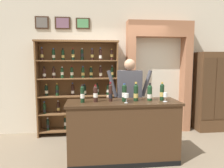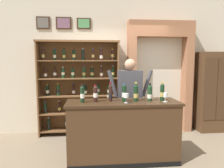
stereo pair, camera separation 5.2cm
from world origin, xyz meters
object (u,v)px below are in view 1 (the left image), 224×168
at_px(side_cabinet, 210,92).
at_px(tasting_bottle_prosecco, 136,93).
at_px(wine_shelf, 78,85).
at_px(wine_glass_left, 126,96).
at_px(tasting_bottle_vin_santo, 82,94).
at_px(tasting_bottle_grappa, 96,94).
at_px(tasting_bottle_super_tuscan, 124,93).
at_px(tasting_bottle_rosso, 111,93).
at_px(tasting_counter, 123,131).
at_px(tasting_bottle_brunello, 150,93).
at_px(shopkeeper, 129,92).
at_px(tasting_bottle_chianti, 162,92).
at_px(wine_glass_spare, 165,95).

bearing_deg(side_cabinet, tasting_bottle_prosecco, -148.25).
height_order(wine_shelf, wine_glass_left, wine_shelf).
height_order(tasting_bottle_vin_santo, tasting_bottle_grappa, tasting_bottle_vin_santo).
bearing_deg(tasting_bottle_prosecco, side_cabinet, 31.75).
bearing_deg(tasting_bottle_super_tuscan, tasting_bottle_rosso, 172.12).
bearing_deg(tasting_bottle_rosso, tasting_counter, -6.08).
bearing_deg(tasting_bottle_brunello, tasting_counter, -178.59).
bearing_deg(tasting_bottle_rosso, shopkeeper, 52.25).
bearing_deg(wine_shelf, tasting_counter, -60.04).
bearing_deg(tasting_counter, side_cabinet, 29.48).
distance_m(wine_shelf, tasting_bottle_grappa, 1.45).
distance_m(side_cabinet, tasting_bottle_brunello, 2.32).
height_order(wine_shelf, tasting_bottle_rosso, wine_shelf).
distance_m(tasting_counter, shopkeeper, 0.84).
height_order(shopkeeper, tasting_bottle_vin_santo, shopkeeper).
bearing_deg(shopkeeper, wine_glass_left, -105.10).
distance_m(tasting_bottle_super_tuscan, tasting_bottle_brunello, 0.44).
relative_size(tasting_bottle_grappa, wine_glass_left, 1.83).
xyz_separation_m(shopkeeper, tasting_bottle_prosecco, (-0.00, -0.57, 0.09)).
height_order(shopkeeper, tasting_bottle_rosso, shopkeeper).
height_order(tasting_bottle_super_tuscan, tasting_bottle_chianti, tasting_bottle_chianti).
relative_size(tasting_bottle_prosecco, wine_glass_spare, 2.09).
relative_size(shopkeeper, tasting_bottle_rosso, 5.32).
bearing_deg(tasting_bottle_rosso, wine_glass_spare, -8.40).
bearing_deg(tasting_counter, wine_glass_spare, -9.10).
relative_size(side_cabinet, tasting_bottle_grappa, 6.69).
bearing_deg(tasting_bottle_brunello, tasting_bottle_vin_santo, -178.18).
relative_size(tasting_counter, tasting_bottle_prosecco, 5.88).
relative_size(shopkeeper, tasting_bottle_vin_santo, 5.93).
height_order(tasting_counter, tasting_bottle_grappa, tasting_bottle_grappa).
relative_size(side_cabinet, tasting_bottle_prosecco, 5.94).
xyz_separation_m(tasting_bottle_rosso, tasting_bottle_prosecco, (0.43, -0.01, -0.00)).
bearing_deg(shopkeeper, tasting_bottle_grappa, -139.72).
xyz_separation_m(tasting_bottle_prosecco, wine_glass_spare, (0.47, -0.12, -0.04)).
bearing_deg(tasting_bottle_rosso, tasting_bottle_brunello, -0.94).
distance_m(tasting_bottle_prosecco, tasting_bottle_chianti, 0.46).
bearing_deg(tasting_bottle_vin_santo, tasting_bottle_prosecco, 2.25).
relative_size(wine_shelf, wine_glass_left, 13.83).
bearing_deg(tasting_bottle_super_tuscan, tasting_bottle_grappa, 178.63).
bearing_deg(shopkeeper, tasting_bottle_rosso, -127.75).
bearing_deg(side_cabinet, wine_glass_left, -147.72).
distance_m(tasting_bottle_rosso, tasting_bottle_chianti, 0.88).
bearing_deg(wine_shelf, wine_glass_left, -61.48).
bearing_deg(tasting_bottle_chianti, tasting_counter, -178.74).
bearing_deg(wine_glass_spare, tasting_bottle_grappa, 174.40).
bearing_deg(tasting_bottle_vin_santo, wine_glass_left, -9.25).
distance_m(side_cabinet, tasting_bottle_rosso, 2.88).
bearing_deg(tasting_counter, wine_glass_left, -78.26).
distance_m(shopkeeper, tasting_bottle_grappa, 0.89).
distance_m(tasting_counter, wine_glass_left, 0.65).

